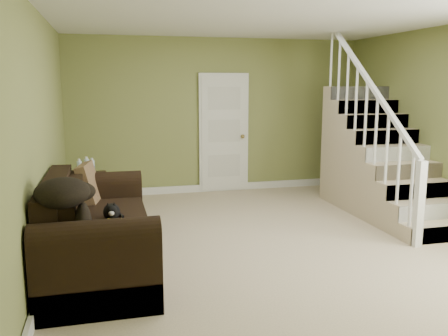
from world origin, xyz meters
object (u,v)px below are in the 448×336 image
side_table (88,198)px  banana (109,221)px  sofa (94,234)px  cat (112,212)px

side_table → banana: 1.92m
sofa → side_table: bearing=93.7°
side_table → cat: side_table is taller
side_table → sofa: bearing=-86.3°
sofa → side_table: sofa is taller
cat → banana: bearing=-102.4°
sofa → cat: sofa is taller
cat → banana: (-0.03, -0.13, -0.06)m
cat → banana: 0.15m
sofa → side_table: (-0.11, 1.72, -0.02)m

